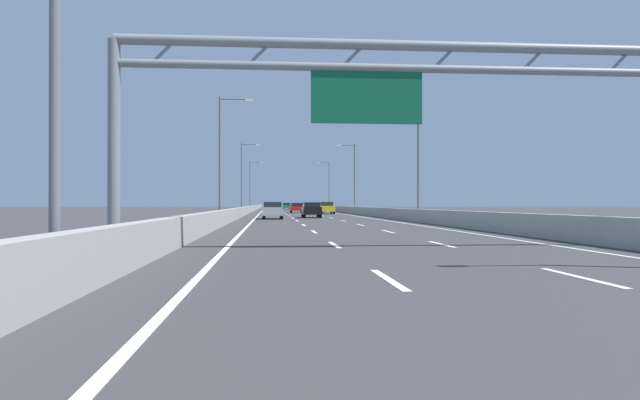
# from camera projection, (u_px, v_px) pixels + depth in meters

# --- Properties ---
(ground_plane) EXTENTS (260.00, 260.00, 0.00)m
(ground_plane) POSITION_uv_depth(u_px,v_px,m) (294.00, 212.00, 98.11)
(ground_plane) COLOR #38383A
(lane_dash_left_1) EXTENTS (0.16, 3.00, 0.01)m
(lane_dash_left_1) POSITION_uv_depth(u_px,v_px,m) (388.00, 279.00, 10.77)
(lane_dash_left_1) COLOR white
(lane_dash_left_1) RESTS_ON ground_plane
(lane_dash_left_2) EXTENTS (0.16, 3.00, 0.01)m
(lane_dash_left_2) POSITION_uv_depth(u_px,v_px,m) (334.00, 245.00, 19.74)
(lane_dash_left_2) COLOR white
(lane_dash_left_2) RESTS_ON ground_plane
(lane_dash_left_3) EXTENTS (0.16, 3.00, 0.01)m
(lane_dash_left_3) POSITION_uv_depth(u_px,v_px,m) (314.00, 232.00, 28.71)
(lane_dash_left_3) COLOR white
(lane_dash_left_3) RESTS_ON ground_plane
(lane_dash_left_4) EXTENTS (0.16, 3.00, 0.01)m
(lane_dash_left_4) POSITION_uv_depth(u_px,v_px,m) (304.00, 225.00, 37.68)
(lane_dash_left_4) COLOR white
(lane_dash_left_4) RESTS_ON ground_plane
(lane_dash_left_5) EXTENTS (0.16, 3.00, 0.01)m
(lane_dash_left_5) POSITION_uv_depth(u_px,v_px,m) (297.00, 221.00, 46.65)
(lane_dash_left_5) COLOR white
(lane_dash_left_5) RESTS_ON ground_plane
(lane_dash_left_6) EXTENTS (0.16, 3.00, 0.01)m
(lane_dash_left_6) POSITION_uv_depth(u_px,v_px,m) (293.00, 218.00, 55.61)
(lane_dash_left_6) COLOR white
(lane_dash_left_6) RESTS_ON ground_plane
(lane_dash_left_7) EXTENTS (0.16, 3.00, 0.01)m
(lane_dash_left_7) POSITION_uv_depth(u_px,v_px,m) (289.00, 216.00, 64.58)
(lane_dash_left_7) COLOR white
(lane_dash_left_7) RESTS_ON ground_plane
(lane_dash_left_8) EXTENTS (0.16, 3.00, 0.01)m
(lane_dash_left_8) POSITION_uv_depth(u_px,v_px,m) (287.00, 214.00, 73.55)
(lane_dash_left_8) COLOR white
(lane_dash_left_8) RESTS_ON ground_plane
(lane_dash_left_9) EXTENTS (0.16, 3.00, 0.01)m
(lane_dash_left_9) POSITION_uv_depth(u_px,v_px,m) (285.00, 213.00, 82.52)
(lane_dash_left_9) COLOR white
(lane_dash_left_9) RESTS_ON ground_plane
(lane_dash_left_10) EXTENTS (0.16, 3.00, 0.01)m
(lane_dash_left_10) POSITION_uv_depth(u_px,v_px,m) (284.00, 212.00, 91.49)
(lane_dash_left_10) COLOR white
(lane_dash_left_10) RESTS_ON ground_plane
(lane_dash_left_11) EXTENTS (0.16, 3.00, 0.01)m
(lane_dash_left_11) POSITION_uv_depth(u_px,v_px,m) (282.00, 211.00, 100.45)
(lane_dash_left_11) COLOR white
(lane_dash_left_11) RESTS_ON ground_plane
(lane_dash_left_12) EXTENTS (0.16, 3.00, 0.01)m
(lane_dash_left_12) POSITION_uv_depth(u_px,v_px,m) (281.00, 211.00, 109.42)
(lane_dash_left_12) COLOR white
(lane_dash_left_12) RESTS_ON ground_plane
(lane_dash_left_13) EXTENTS (0.16, 3.00, 0.01)m
(lane_dash_left_13) POSITION_uv_depth(u_px,v_px,m) (280.00, 210.00, 118.39)
(lane_dash_left_13) COLOR white
(lane_dash_left_13) RESTS_ON ground_plane
(lane_dash_left_14) EXTENTS (0.16, 3.00, 0.01)m
(lane_dash_left_14) POSITION_uv_depth(u_px,v_px,m) (280.00, 210.00, 127.36)
(lane_dash_left_14) COLOR white
(lane_dash_left_14) RESTS_ON ground_plane
(lane_dash_left_15) EXTENTS (0.16, 3.00, 0.01)m
(lane_dash_left_15) POSITION_uv_depth(u_px,v_px,m) (279.00, 209.00, 136.33)
(lane_dash_left_15) COLOR white
(lane_dash_left_15) RESTS_ON ground_plane
(lane_dash_left_16) EXTENTS (0.16, 3.00, 0.01)m
(lane_dash_left_16) POSITION_uv_depth(u_px,v_px,m) (278.00, 209.00, 145.29)
(lane_dash_left_16) COLOR white
(lane_dash_left_16) RESTS_ON ground_plane
(lane_dash_left_17) EXTENTS (0.16, 3.00, 0.01)m
(lane_dash_left_17) POSITION_uv_depth(u_px,v_px,m) (278.00, 209.00, 154.26)
(lane_dash_left_17) COLOR white
(lane_dash_left_17) RESTS_ON ground_plane
(lane_dash_right_1) EXTENTS (0.16, 3.00, 0.01)m
(lane_dash_right_1) POSITION_uv_depth(u_px,v_px,m) (580.00, 277.00, 11.08)
(lane_dash_right_1) COLOR white
(lane_dash_right_1) RESTS_ON ground_plane
(lane_dash_right_2) EXTENTS (0.16, 3.00, 0.01)m
(lane_dash_right_2) POSITION_uv_depth(u_px,v_px,m) (441.00, 244.00, 20.04)
(lane_dash_right_2) COLOR white
(lane_dash_right_2) RESTS_ON ground_plane
(lane_dash_right_3) EXTENTS (0.16, 3.00, 0.01)m
(lane_dash_right_3) POSITION_uv_depth(u_px,v_px,m) (388.00, 232.00, 29.01)
(lane_dash_right_3) COLOR white
(lane_dash_right_3) RESTS_ON ground_plane
(lane_dash_right_4) EXTENTS (0.16, 3.00, 0.01)m
(lane_dash_right_4) POSITION_uv_depth(u_px,v_px,m) (360.00, 225.00, 37.98)
(lane_dash_right_4) COLOR white
(lane_dash_right_4) RESTS_ON ground_plane
(lane_dash_right_5) EXTENTS (0.16, 3.00, 0.01)m
(lane_dash_right_5) POSITION_uv_depth(u_px,v_px,m) (343.00, 221.00, 46.95)
(lane_dash_right_5) COLOR white
(lane_dash_right_5) RESTS_ON ground_plane
(lane_dash_right_6) EXTENTS (0.16, 3.00, 0.01)m
(lane_dash_right_6) POSITION_uv_depth(u_px,v_px,m) (331.00, 218.00, 55.92)
(lane_dash_right_6) COLOR white
(lane_dash_right_6) RESTS_ON ground_plane
(lane_dash_right_7) EXTENTS (0.16, 3.00, 0.01)m
(lane_dash_right_7) POSITION_uv_depth(u_px,v_px,m) (323.00, 216.00, 64.88)
(lane_dash_right_7) COLOR white
(lane_dash_right_7) RESTS_ON ground_plane
(lane_dash_right_8) EXTENTS (0.16, 3.00, 0.01)m
(lane_dash_right_8) POSITION_uv_depth(u_px,v_px,m) (316.00, 214.00, 73.85)
(lane_dash_right_8) COLOR white
(lane_dash_right_8) RESTS_ON ground_plane
(lane_dash_right_9) EXTENTS (0.16, 3.00, 0.01)m
(lane_dash_right_9) POSITION_uv_depth(u_px,v_px,m) (311.00, 213.00, 82.82)
(lane_dash_right_9) COLOR white
(lane_dash_right_9) RESTS_ON ground_plane
(lane_dash_right_10) EXTENTS (0.16, 3.00, 0.01)m
(lane_dash_right_10) POSITION_uv_depth(u_px,v_px,m) (307.00, 212.00, 91.79)
(lane_dash_right_10) COLOR white
(lane_dash_right_10) RESTS_ON ground_plane
(lane_dash_right_11) EXTENTS (0.16, 3.00, 0.01)m
(lane_dash_right_11) POSITION_uv_depth(u_px,v_px,m) (304.00, 211.00, 100.76)
(lane_dash_right_11) COLOR white
(lane_dash_right_11) RESTS_ON ground_plane
(lane_dash_right_12) EXTENTS (0.16, 3.00, 0.01)m
(lane_dash_right_12) POSITION_uv_depth(u_px,v_px,m) (301.00, 211.00, 109.72)
(lane_dash_right_12) COLOR white
(lane_dash_right_12) RESTS_ON ground_plane
(lane_dash_right_13) EXTENTS (0.16, 3.00, 0.01)m
(lane_dash_right_13) POSITION_uv_depth(u_px,v_px,m) (299.00, 210.00, 118.69)
(lane_dash_right_13) COLOR white
(lane_dash_right_13) RESTS_ON ground_plane
(lane_dash_right_14) EXTENTS (0.16, 3.00, 0.01)m
(lane_dash_right_14) POSITION_uv_depth(u_px,v_px,m) (297.00, 210.00, 127.66)
(lane_dash_right_14) COLOR white
(lane_dash_right_14) RESTS_ON ground_plane
(lane_dash_right_15) EXTENTS (0.16, 3.00, 0.01)m
(lane_dash_right_15) POSITION_uv_depth(u_px,v_px,m) (295.00, 209.00, 136.63)
(lane_dash_right_15) COLOR white
(lane_dash_right_15) RESTS_ON ground_plane
(lane_dash_right_16) EXTENTS (0.16, 3.00, 0.01)m
(lane_dash_right_16) POSITION_uv_depth(u_px,v_px,m) (293.00, 209.00, 145.60)
(lane_dash_right_16) COLOR white
(lane_dash_right_16) RESTS_ON ground_plane
(lane_dash_right_17) EXTENTS (0.16, 3.00, 0.01)m
(lane_dash_right_17) POSITION_uv_depth(u_px,v_px,m) (292.00, 209.00, 154.57)
(lane_dash_right_17) COLOR white
(lane_dash_right_17) RESTS_ON ground_plane
(edge_line_left) EXTENTS (0.16, 176.00, 0.01)m
(edge_line_left) POSITION_uv_depth(u_px,v_px,m) (260.00, 213.00, 85.72)
(edge_line_left) COLOR white
(edge_line_left) RESTS_ON ground_plane
(edge_line_right) EXTENTS (0.16, 176.00, 0.01)m
(edge_line_right) POSITION_uv_depth(u_px,v_px,m) (333.00, 213.00, 86.60)
(edge_line_right) COLOR white
(edge_line_right) RESTS_ON ground_plane
(barrier_left) EXTENTS (0.45, 220.00, 0.95)m
(barrier_left) POSITION_uv_depth(u_px,v_px,m) (253.00, 208.00, 107.50)
(barrier_left) COLOR #9E9E99
(barrier_left) RESTS_ON ground_plane
(barrier_right) EXTENTS (0.45, 220.00, 0.95)m
(barrier_right) POSITION_uv_depth(u_px,v_px,m) (329.00, 208.00, 108.66)
(barrier_right) COLOR #9E9E99
(barrier_right) RESTS_ON ground_plane
(sign_gantry) EXTENTS (17.32, 0.36, 6.36)m
(sign_gantry) POSITION_uv_depth(u_px,v_px,m) (395.00, 89.00, 18.26)
(sign_gantry) COLOR gray
(sign_gantry) RESTS_ON ground_plane
(streetlamp_left_mid) EXTENTS (2.58, 0.28, 9.50)m
(streetlamp_left_mid) POSITION_uv_depth(u_px,v_px,m) (223.00, 151.00, 45.65)
(streetlamp_left_mid) COLOR slate
(streetlamp_left_mid) RESTS_ON ground_plane
(streetlamp_right_mid) EXTENTS (2.58, 0.28, 9.50)m
(streetlamp_right_mid) POSITION_uv_depth(u_px,v_px,m) (415.00, 152.00, 46.91)
(streetlamp_right_mid) COLOR slate
(streetlamp_right_mid) RESTS_ON ground_plane
(streetlamp_left_far) EXTENTS (2.58, 0.28, 9.50)m
(streetlamp_left_far) POSITION_uv_depth(u_px,v_px,m) (243.00, 173.00, 80.73)
(streetlamp_left_far) COLOR slate
(streetlamp_left_far) RESTS_ON ground_plane
(streetlamp_right_far) EXTENTS (2.58, 0.28, 9.50)m
(streetlamp_right_far) POSITION_uv_depth(u_px,v_px,m) (353.00, 174.00, 81.99)
(streetlamp_right_far) COLOR slate
(streetlamp_right_far) RESTS_ON ground_plane
(streetlamp_left_distant) EXTENTS (2.58, 0.28, 9.50)m
(streetlamp_left_distant) POSITION_uv_depth(u_px,v_px,m) (251.00, 182.00, 115.82)
(streetlamp_left_distant) COLOR slate
(streetlamp_left_distant) RESTS_ON ground_plane
(streetlamp_right_distant) EXTENTS (2.58, 0.28, 9.50)m
(streetlamp_right_distant) POSITION_uv_depth(u_px,v_px,m) (328.00, 183.00, 117.07)
(streetlamp_right_distant) COLOR slate
(streetlamp_right_distant) RESTS_ON ground_plane
(red_car) EXTENTS (1.76, 4.22, 1.43)m
(red_car) POSITION_uv_depth(u_px,v_px,m) (296.00, 208.00, 86.27)
(red_car) COLOR red
(red_car) RESTS_ON ground_plane
(yellow_car) EXTENTS (1.80, 4.33, 1.56)m
(yellow_car) POSITION_uv_depth(u_px,v_px,m) (327.00, 208.00, 77.58)
(yellow_car) COLOR yellow
(yellow_car) RESTS_ON ground_plane
(green_car) EXTENTS (1.80, 4.65, 1.47)m
(green_car) POSITION_uv_depth(u_px,v_px,m) (287.00, 206.00, 132.25)
(green_car) COLOR #1E7A38
(green_car) RESTS_ON ground_plane
(white_car) EXTENTS (1.85, 4.39, 1.49)m
(white_car) POSITION_uv_depth(u_px,v_px,m) (306.00, 206.00, 121.70)
(white_car) COLOR silver
(white_car) RESTS_ON ground_plane
(silver_car) EXTENTS (1.75, 4.64, 1.49)m
(silver_car) POSITION_uv_depth(u_px,v_px,m) (273.00, 210.00, 52.61)
(silver_car) COLOR #A8ADB2
(silver_car) RESTS_ON ground_plane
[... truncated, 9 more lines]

